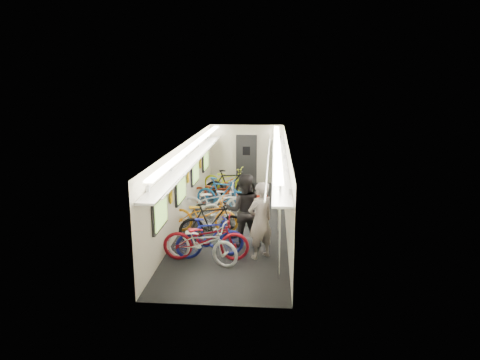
% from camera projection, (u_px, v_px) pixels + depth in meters
% --- Properties ---
extents(train_car_shell, '(10.00, 10.00, 10.00)m').
position_uv_depth(train_car_shell, '(226.00, 163.00, 13.31)').
color(train_car_shell, black).
rests_on(train_car_shell, ground).
extents(bicycle_0, '(2.00, 1.27, 0.99)m').
position_uv_depth(bicycle_0, '(201.00, 242.00, 9.92)').
color(bicycle_0, silver).
rests_on(bicycle_0, ground).
extents(bicycle_1, '(1.73, 0.92, 1.00)m').
position_uv_depth(bicycle_1, '(210.00, 237.00, 10.22)').
color(bicycle_1, '#182195').
rests_on(bicycle_1, ground).
extents(bicycle_2, '(2.06, 0.80, 1.07)m').
position_uv_depth(bicycle_2, '(206.00, 238.00, 10.06)').
color(bicycle_2, maroon).
rests_on(bicycle_2, ground).
extents(bicycle_3, '(1.83, 1.03, 1.06)m').
position_uv_depth(bicycle_3, '(212.00, 222.00, 11.24)').
color(bicycle_3, black).
rests_on(bicycle_3, ground).
extents(bicycle_4, '(2.00, 0.83, 1.03)m').
position_uv_depth(bicycle_4, '(203.00, 215.00, 11.89)').
color(bicycle_4, orange).
rests_on(bicycle_4, ground).
extents(bicycle_5, '(1.87, 0.84, 1.08)m').
position_uv_depth(bicycle_5, '(230.00, 208.00, 12.37)').
color(bicycle_5, silver).
rests_on(bicycle_5, ground).
extents(bicycle_6, '(2.15, 0.82, 1.11)m').
position_uv_depth(bicycle_6, '(214.00, 202.00, 13.00)').
color(bicycle_6, silver).
rests_on(bicycle_6, ground).
extents(bicycle_7, '(1.86, 0.97, 1.08)m').
position_uv_depth(bicycle_7, '(222.00, 194.00, 13.96)').
color(bicycle_7, '#185290').
rests_on(bicycle_7, ground).
extents(bicycle_8, '(1.94, 1.29, 0.96)m').
position_uv_depth(bicycle_8, '(216.00, 193.00, 14.31)').
color(bicycle_8, '#9F2E11').
rests_on(bicycle_8, ground).
extents(bicycle_9, '(1.89, 0.88, 1.09)m').
position_uv_depth(bicycle_9, '(230.00, 185.00, 15.16)').
color(bicycle_9, black).
rests_on(bicycle_9, ground).
extents(bicycle_10, '(2.01, 1.15, 1.00)m').
position_uv_depth(bicycle_10, '(227.00, 180.00, 16.10)').
color(bicycle_10, '#B3C212').
rests_on(bicycle_10, ground).
extents(passenger_near, '(0.81, 0.77, 1.87)m').
position_uv_depth(passenger_near, '(260.00, 220.00, 10.10)').
color(passenger_near, gray).
rests_on(passenger_near, ground).
extents(passenger_mid, '(0.97, 0.78, 1.89)m').
position_uv_depth(passenger_mid, '(244.00, 210.00, 10.84)').
color(passenger_mid, black).
rests_on(passenger_mid, ground).
extents(backpack, '(0.27, 0.15, 0.38)m').
position_uv_depth(backpack, '(262.00, 199.00, 10.69)').
color(backpack, '#9E1D0F').
rests_on(backpack, passenger_near).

